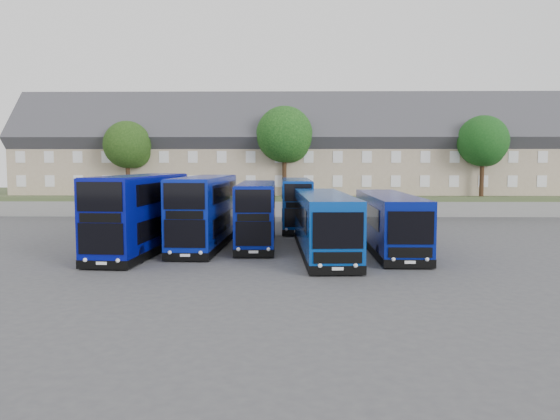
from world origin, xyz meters
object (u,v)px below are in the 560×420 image
at_px(tree_mid, 286,137).
at_px(tree_far, 515,142).
at_px(coach_east_a, 324,225).
at_px(dd_front_left, 141,215).
at_px(dd_front_mid, 205,213).
at_px(tree_east, 484,143).
at_px(tree_west, 129,147).

bearing_deg(tree_mid, tree_far, 14.04).
bearing_deg(coach_east_a, tree_far, 49.92).
relative_size(dd_front_left, dd_front_mid, 1.04).
distance_m(dd_front_left, tree_east, 37.11).
xyz_separation_m(dd_front_left, tree_far, (34.65, 30.02, 5.45)).
xyz_separation_m(dd_front_mid, coach_east_a, (7.48, -2.70, -0.45)).
relative_size(tree_mid, tree_east, 1.12).
height_order(tree_mid, tree_east, tree_mid).
height_order(dd_front_left, coach_east_a, dd_front_left).
height_order(dd_front_mid, tree_far, tree_far).
height_order(tree_west, tree_east, tree_east).
height_order(dd_front_mid, coach_east_a, dd_front_mid).
distance_m(coach_east_a, tree_far, 39.05).
bearing_deg(tree_west, dd_front_mid, -62.40).
relative_size(coach_east_a, tree_west, 1.73).
height_order(coach_east_a, tree_west, tree_west).
distance_m(dd_front_left, dd_front_mid, 4.17).
bearing_deg(tree_far, tree_east, -130.60).
bearing_deg(tree_mid, coach_east_a, -84.39).
relative_size(dd_front_mid, tree_east, 1.40).
xyz_separation_m(tree_mid, tree_east, (20.00, -0.50, -0.68)).
distance_m(tree_west, tree_east, 36.00).
bearing_deg(tree_east, coach_east_a, -126.90).
bearing_deg(coach_east_a, dd_front_left, 175.21).
distance_m(tree_east, tree_far, 9.23).
height_order(dd_front_left, tree_east, tree_east).
bearing_deg(tree_far, dd_front_mid, -138.23).
relative_size(dd_front_left, tree_east, 1.45).
bearing_deg(tree_east, tree_far, 49.40).
relative_size(dd_front_mid, tree_far, 1.31).
xyz_separation_m(dd_front_mid, tree_mid, (5.13, 21.30, 5.86)).
height_order(dd_front_left, dd_front_mid, dd_front_left).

